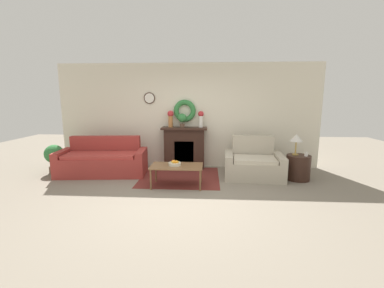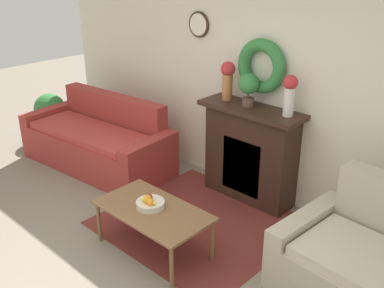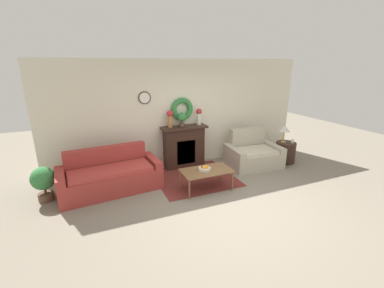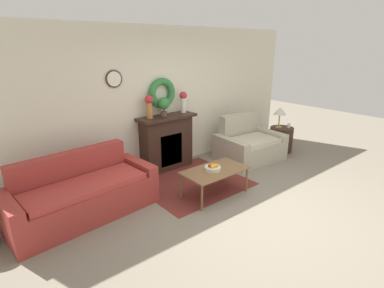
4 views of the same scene
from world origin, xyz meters
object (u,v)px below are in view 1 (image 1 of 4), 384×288
potted_plant_floor_by_couch (54,156)px  mug (306,154)px  fruit_bowl (175,163)px  vase_on_mantel_left (171,117)px  couch_left (103,161)px  coffee_table (177,167)px  side_table_by_loveseat (298,167)px  potted_plant_on_mantel (182,119)px  vase_on_mantel_right (201,118)px  loveseat_right (253,164)px  table_lamp (296,138)px  fireplace (184,148)px

potted_plant_floor_by_couch → mug: bearing=-2.8°
fruit_bowl → vase_on_mantel_left: (-0.28, 1.42, 0.84)m
couch_left → vase_on_mantel_left: bearing=17.6°
couch_left → fruit_bowl: 2.00m
coffee_table → side_table_by_loveseat: size_ratio=1.91×
mug → potted_plant_on_mantel: bearing=162.6°
couch_left → vase_on_mantel_right: bearing=10.5°
vase_on_mantel_left → loveseat_right: bearing=-18.1°
coffee_table → table_lamp: size_ratio=2.26×
couch_left → potted_plant_floor_by_couch: size_ratio=3.04×
coffee_table → potted_plant_floor_by_couch: (-3.12, 0.81, 0.01)m
fruit_bowl → vase_on_mantel_right: 1.71m
fireplace → vase_on_mantel_right: 0.88m
potted_plant_floor_by_couch → side_table_by_loveseat: bearing=-2.0°
side_table_by_loveseat → vase_on_mantel_left: 3.27m
side_table_by_loveseat → table_lamp: bearing=141.3°
couch_left → potted_plant_floor_by_couch: couch_left is taller
fireplace → couch_left: 2.04m
vase_on_mantel_left → potted_plant_floor_by_couch: 3.01m
couch_left → coffee_table: bearing=-27.2°
mug → vase_on_mantel_left: vase_on_mantel_left is taller
couch_left → vase_on_mantel_left: (1.56, 0.66, 1.01)m
fruit_bowl → table_lamp: table_lamp is taller
loveseat_right → side_table_by_loveseat: loveseat_right is taller
table_lamp → vase_on_mantel_right: bearing=160.7°
loveseat_right → potted_plant_floor_by_couch: loveseat_right is taller
table_lamp → potted_plant_floor_by_couch: 5.75m
fireplace → loveseat_right: fireplace is taller
loveseat_right → table_lamp: (0.90, -0.09, 0.62)m
loveseat_right → coffee_table: 1.87m
couch_left → loveseat_right: (3.59, -0.00, -0.01)m
fireplace → vase_on_mantel_left: (-0.35, 0.01, 0.78)m
vase_on_mantel_right → potted_plant_on_mantel: (-0.48, -0.02, -0.02)m
potted_plant_on_mantel → mug: bearing=-17.4°
coffee_table → fruit_bowl: fruit_bowl is taller
mug → vase_on_mantel_right: size_ratio=0.23×
mug → couch_left: bearing=177.0°
couch_left → vase_on_mantel_right: size_ratio=5.09×
fruit_bowl → vase_on_mantel_right: (0.50, 1.42, 0.83)m
mug → potted_plant_floor_by_couch: potted_plant_floor_by_couch is taller
fireplace → loveseat_right: size_ratio=0.85×
fruit_bowl → mug: (2.83, 0.52, 0.12)m
fruit_bowl → side_table_by_loveseat: (2.72, 0.61, -0.21)m
vase_on_mantel_left → coffee_table: bearing=-77.3°
vase_on_mantel_left → fruit_bowl: bearing=-78.9°
couch_left → vase_on_mantel_left: size_ratio=4.99×
table_lamp → side_table_by_loveseat: bearing=-38.7°
side_table_by_loveseat → mug: mug is taller
side_table_by_loveseat → potted_plant_floor_by_couch: potted_plant_floor_by_couch is taller
coffee_table → table_lamp: 2.74m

